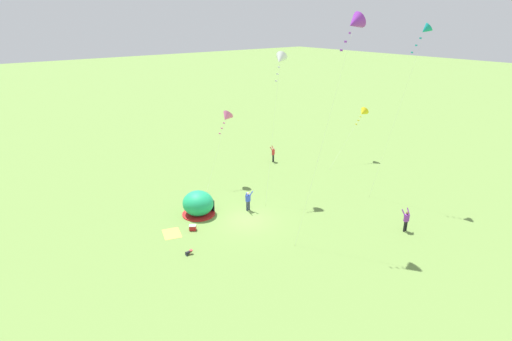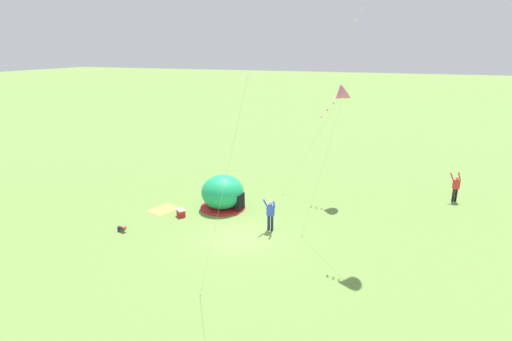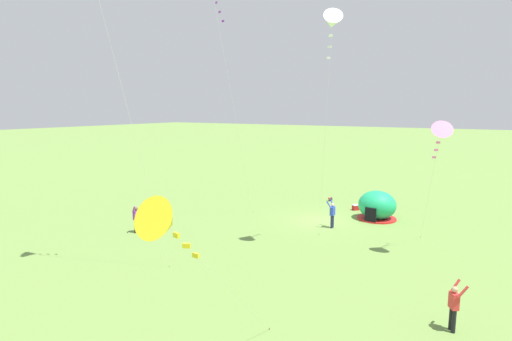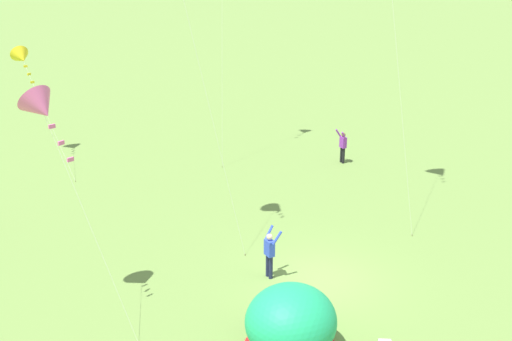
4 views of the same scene
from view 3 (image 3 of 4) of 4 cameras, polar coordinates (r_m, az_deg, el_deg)
The scene contains 11 objects.
ground_plane at distance 29.43m, azimuth 9.12°, elevation -7.09°, with size 300.00×300.00×0.00m, color olive.
popup_tent at distance 30.56m, azimuth 16.91°, elevation -4.84°, with size 2.81×2.81×2.10m.
picnic_blanket at distance 34.32m, azimuth 15.68°, elevation -5.00°, with size 1.70×1.30×0.01m, color gold.
cooler_box at distance 32.95m, azimuth 14.08°, elevation -5.12°, with size 0.62×0.64×0.44m.
toddler_crawling at distance 35.66m, azimuth 10.54°, elevation -4.01°, with size 0.28×0.55×0.32m.
person_arms_raised at distance 27.23m, azimuth -16.71°, elevation -6.49°, with size 0.53×0.67×1.89m.
person_center_field at distance 16.80m, azimuth 26.42°, elevation -16.88°, with size 0.66×0.72×1.89m.
person_flying_kite at distance 27.61m, azimuth 10.84°, elevation -6.06°, with size 0.50×0.68×1.89m.
kite_pink at distance 22.90m, azimuth 24.87°, elevation 4.84°, with size 1.80×4.06×7.41m.
kite_white at distance 22.44m, azimuth 10.80°, elevation 20.14°, with size 2.25×3.52×13.15m.
kite_yellow at distance 9.11m, azimuth -13.10°, elevation -7.17°, with size 1.08×6.24×6.18m.
Camera 3 is at (-10.42, 26.32, 8.04)m, focal length 28.00 mm.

